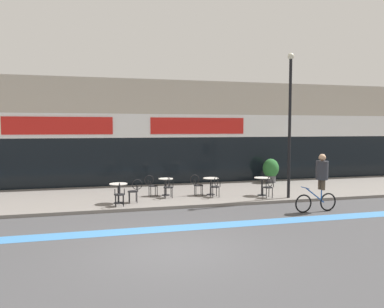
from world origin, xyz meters
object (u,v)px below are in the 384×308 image
(cafe_chair_0_near, at_px, (119,193))
(cafe_chair_1_near, at_px, (169,186))
(lamp_post, at_px, (290,116))
(bistro_table_0, at_px, (118,189))
(cafe_chair_2_side, at_px, (197,183))
(cafe_chair_3_near, at_px, (269,186))
(cafe_chair_0_side, at_px, (135,189))
(bistro_table_1, at_px, (166,183))
(bistro_table_3, at_px, (262,183))
(cafe_chair_1_side, at_px, (151,184))
(planter_pot, at_px, (271,170))
(cafe_chair_2_near, at_px, (215,185))
(cyclist_0, at_px, (321,178))
(bistro_table_2, at_px, (211,183))

(cafe_chair_0_near, height_order, cafe_chair_1_near, same)
(lamp_post, bearing_deg, bistro_table_0, 174.90)
(cafe_chair_2_side, distance_m, cafe_chair_3_near, 3.02)
(cafe_chair_2_side, xyz_separation_m, lamp_post, (3.55, -1.45, 2.85))
(cafe_chair_0_near, xyz_separation_m, cafe_chair_2_side, (3.35, 1.46, 0.00))
(cafe_chair_0_side, bearing_deg, cafe_chair_3_near, 173.66)
(cafe_chair_3_near, distance_m, lamp_post, 2.98)
(cafe_chair_0_side, height_order, lamp_post, lamp_post)
(cafe_chair_0_near, distance_m, cafe_chair_3_near, 6.06)
(cafe_chair_0_side, relative_size, cafe_chair_3_near, 1.00)
(bistro_table_1, distance_m, cafe_chair_0_near, 2.75)
(bistro_table_0, relative_size, cafe_chair_3_near, 0.85)
(bistro_table_3, relative_size, cafe_chair_1_side, 0.86)
(bistro_table_0, relative_size, cafe_chair_1_near, 0.85)
(bistro_table_0, height_order, planter_pot, planter_pot)
(cafe_chair_1_near, height_order, cafe_chair_1_side, same)
(cafe_chair_3_near, bearing_deg, cafe_chair_1_near, 71.34)
(cafe_chair_2_near, xyz_separation_m, cyclist_0, (2.99, -2.96, 0.58))
(bistro_table_2, bearing_deg, cafe_chair_2_near, -89.60)
(cafe_chair_2_side, relative_size, planter_pot, 0.71)
(cafe_chair_2_near, bearing_deg, bistro_table_2, -2.89)
(bistro_table_3, bearing_deg, bistro_table_1, 165.28)
(bistro_table_1, height_order, cafe_chair_2_side, cafe_chair_2_side)
(bistro_table_1, distance_m, bistro_table_3, 4.13)
(bistro_table_1, relative_size, cafe_chair_3_near, 0.81)
(cafe_chair_1_side, bearing_deg, bistro_table_0, -148.42)
(bistro_table_1, relative_size, cafe_chair_0_near, 0.81)
(bistro_table_0, distance_m, cyclist_0, 7.52)
(cafe_chair_3_near, bearing_deg, planter_pot, -31.48)
(cafe_chair_1_near, distance_m, cafe_chair_3_near, 4.13)
(bistro_table_0, bearing_deg, bistro_table_3, 1.27)
(bistro_table_2, xyz_separation_m, cafe_chair_1_side, (-2.54, 0.34, -0.01))
(planter_pot, bearing_deg, cafe_chair_1_near, -153.92)
(cafe_chair_0_side, bearing_deg, cafe_chair_0_near, 43.94)
(bistro_table_3, bearing_deg, lamp_post, -41.62)
(bistro_table_0, xyz_separation_m, cafe_chair_1_side, (1.44, 1.17, -0.03))
(cafe_chair_0_side, height_order, cafe_chair_1_side, same)
(cafe_chair_1_near, bearing_deg, cafe_chair_0_near, 120.97)
(cafe_chair_2_side, bearing_deg, cafe_chair_2_near, -41.61)
(planter_pot, bearing_deg, bistro_table_0, -156.55)
(cafe_chair_0_near, bearing_deg, planter_pot, -63.47)
(cafe_chair_0_near, distance_m, cafe_chair_1_side, 2.31)
(cafe_chair_1_near, relative_size, cyclist_0, 0.43)
(bistro_table_1, xyz_separation_m, cafe_chair_0_side, (-1.44, -1.18, 0.00))
(cafe_chair_2_side, bearing_deg, cyclist_0, -41.35)
(cafe_chair_0_side, xyz_separation_m, planter_pot, (7.54, 3.54, 0.16))
(cafe_chair_0_near, relative_size, cafe_chair_1_near, 1.00)
(bistro_table_0, relative_size, planter_pot, 0.60)
(cafe_chair_0_side, distance_m, cafe_chair_1_near, 1.54)
(cafe_chair_2_near, height_order, lamp_post, lamp_post)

